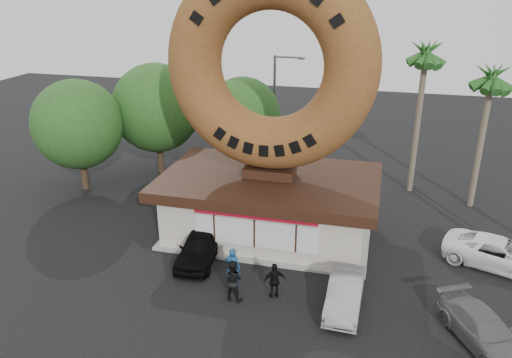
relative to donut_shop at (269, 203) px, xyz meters
The scene contains 16 objects.
ground 6.24m from the donut_shop, 90.00° to the right, with size 90.00×90.00×0.00m, color black.
donut_shop is the anchor object (origin of this frame).
giant_donut 7.17m from the donut_shop, 90.00° to the left, with size 10.28×10.28×2.62m, color brown.
tree_west 12.15m from the donut_shop, 143.55° to the left, with size 6.00×6.00×7.65m.
tree_mid 10.12m from the donut_shop, 113.92° to the left, with size 5.20×5.20×6.63m.
tree_far 13.59m from the donut_shop, 166.94° to the left, with size 5.60×5.60×7.14m.
palm_near 12.83m from the donut_shop, 46.90° to the left, with size 2.60×2.60×9.75m.
palm_far 14.00m from the donut_shop, 30.64° to the left, with size 2.60×2.60×8.75m.
street_lamp 10.54m from the donut_shop, 100.50° to the left, with size 2.11×0.20×8.00m.
person_left 5.35m from the donut_shop, 94.43° to the right, with size 0.70×0.46×1.91m, color navy.
person_center 6.25m from the donut_shop, 91.32° to the right, with size 0.90×0.70×1.86m, color black.
person_right 5.90m from the donut_shop, 74.43° to the right, with size 0.96×0.40×1.65m, color black.
car_black 4.51m from the donut_shop, 126.70° to the right, with size 1.70×4.23×1.44m, color black.
car_silver 7.24m from the donut_shop, 50.70° to the right, with size 1.37×3.92×1.29m, color gray.
car_grey 11.78m from the donut_shop, 33.77° to the right, with size 1.72×4.24×1.23m, color slate.
car_white 11.38m from the donut_shop, ahead, with size 2.32×5.03×1.40m, color white.
Camera 1 is at (5.32, -17.33, 12.80)m, focal length 35.00 mm.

